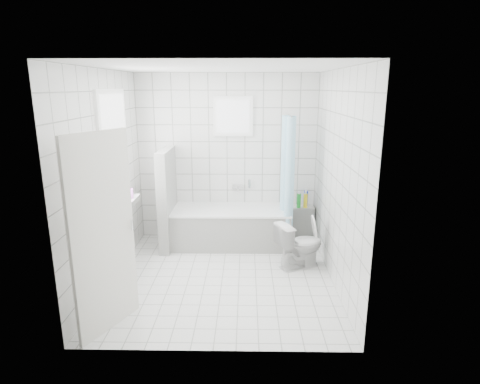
{
  "coord_description": "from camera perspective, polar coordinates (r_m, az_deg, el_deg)",
  "views": [
    {
      "loc": [
        0.31,
        -4.74,
        2.39
      ],
      "look_at": [
        0.22,
        0.35,
        1.05
      ],
      "focal_mm": 30.0,
      "sensor_mm": 36.0,
      "label": 1
    }
  ],
  "objects": [
    {
      "name": "wall_back",
      "position": [
        6.34,
        -1.85,
        4.84
      ],
      "size": [
        2.8,
        0.02,
        2.6
      ],
      "primitive_type": "cube",
      "color": "white",
      "rests_on": "ground"
    },
    {
      "name": "door",
      "position": [
        4.11,
        -18.86,
        -5.81
      ],
      "size": [
        0.38,
        0.74,
        2.0
      ],
      "primitive_type": "cube",
      "rotation": [
        0.0,
        0.0,
        -0.45
      ],
      "color": "silver",
      "rests_on": "ground"
    },
    {
      "name": "tiled_ledge",
      "position": [
        6.53,
        8.6,
        -4.32
      ],
      "size": [
        0.4,
        0.24,
        0.55
      ],
      "primitive_type": "cube",
      "color": "white",
      "rests_on": "ground"
    },
    {
      "name": "window_sill",
      "position": [
        5.51,
        -16.18,
        -1.98
      ],
      "size": [
        0.18,
        1.02,
        0.08
      ],
      "primitive_type": "cube",
      "color": "white",
      "rests_on": "wall_left"
    },
    {
      "name": "toilet",
      "position": [
        5.52,
        8.48,
        -7.41
      ],
      "size": [
        0.73,
        0.59,
        0.65
      ],
      "primitive_type": "imported",
      "rotation": [
        0.0,
        0.0,
        2.0
      ],
      "color": "silver",
      "rests_on": "ground"
    },
    {
      "name": "bathtub",
      "position": [
        6.23,
        -1.27,
        -4.95
      ],
      "size": [
        1.79,
        0.77,
        0.58
      ],
      "color": "white",
      "rests_on": "ground"
    },
    {
      "name": "wall_left",
      "position": [
        5.15,
        -18.43,
        1.78
      ],
      "size": [
        0.02,
        3.0,
        2.6
      ],
      "primitive_type": "cube",
      "color": "white",
      "rests_on": "ground"
    },
    {
      "name": "window_left",
      "position": [
        5.36,
        -17.2,
        5.63
      ],
      "size": [
        0.01,
        0.9,
        1.4
      ],
      "primitive_type": "cube",
      "color": "white",
      "rests_on": "wall_left"
    },
    {
      "name": "ledge_bottles",
      "position": [
        6.38,
        9.01,
        -1.12
      ],
      "size": [
        0.19,
        0.15,
        0.25
      ],
      "color": "#1A32D0",
      "rests_on": "tiled_ledge"
    },
    {
      "name": "ceiling",
      "position": [
        4.75,
        -2.88,
        17.28
      ],
      "size": [
        3.0,
        3.0,
        0.0
      ],
      "primitive_type": "plane",
      "rotation": [
        3.14,
        0.0,
        0.0
      ],
      "color": "white",
      "rests_on": "ground"
    },
    {
      "name": "window_back",
      "position": [
        6.21,
        -0.98,
        10.69
      ],
      "size": [
        0.5,
        0.01,
        0.5
      ],
      "primitive_type": "cube",
      "color": "white",
      "rests_on": "wall_back"
    },
    {
      "name": "shower_curtain",
      "position": [
        5.88,
        6.79,
        1.98
      ],
      "size": [
        0.14,
        0.48,
        1.78
      ],
      "primitive_type": null,
      "color": "#4AB1DA",
      "rests_on": "curtain_rod"
    },
    {
      "name": "curtain_rod",
      "position": [
        5.88,
        6.93,
        10.85
      ],
      "size": [
        0.02,
        0.8,
        0.02
      ],
      "primitive_type": "cylinder",
      "rotation": [
        1.57,
        0.0,
        0.0
      ],
      "color": "silver",
      "rests_on": "wall_back"
    },
    {
      "name": "partition_wall",
      "position": [
        6.16,
        -10.28,
        -0.94
      ],
      "size": [
        0.15,
        0.85,
        1.5
      ],
      "primitive_type": "cube",
      "color": "white",
      "rests_on": "ground"
    },
    {
      "name": "wall_right",
      "position": [
        4.98,
        13.61,
        1.7
      ],
      "size": [
        0.02,
        3.0,
        2.6
      ],
      "primitive_type": "cube",
      "color": "white",
      "rests_on": "ground"
    },
    {
      "name": "ground",
      "position": [
        5.31,
        -2.52,
        -11.99
      ],
      "size": [
        3.0,
        3.0,
        0.0
      ],
      "primitive_type": "plane",
      "color": "white",
      "rests_on": "ground"
    },
    {
      "name": "wall_front",
      "position": [
        3.43,
        -4.24,
        -3.8
      ],
      "size": [
        2.8,
        0.02,
        2.6
      ],
      "primitive_type": "cube",
      "color": "white",
      "rests_on": "ground"
    },
    {
      "name": "sill_bottles",
      "position": [
        5.35,
        -16.55,
        -0.83
      ],
      "size": [
        0.14,
        0.7,
        0.28
      ],
      "color": "#35C0EF",
      "rests_on": "window_sill"
    },
    {
      "name": "tub_faucet",
      "position": [
        6.39,
        -0.29,
        0.8
      ],
      "size": [
        0.18,
        0.06,
        0.06
      ],
      "primitive_type": "cube",
      "color": "silver",
      "rests_on": "wall_back"
    }
  ]
}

